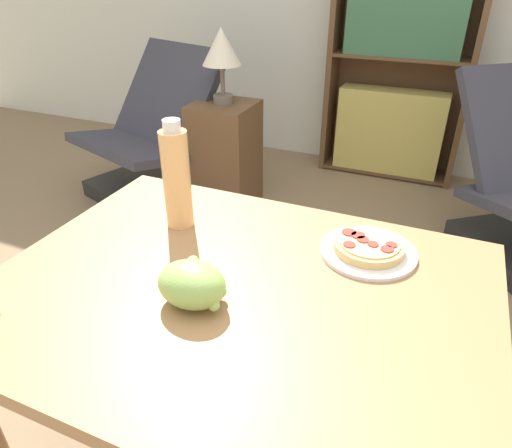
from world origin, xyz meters
name	(u,v)px	position (x,y,z in m)	size (l,w,h in m)	color
dining_table	(238,325)	(-0.01, 0.03, 0.61)	(1.04, 0.79, 0.72)	#A37549
pizza_on_plate	(368,248)	(0.22, 0.26, 0.74)	(0.22, 0.22, 0.04)	white
grape_bunch	(193,285)	(-0.07, -0.05, 0.77)	(0.14, 0.12, 0.09)	#93BC5B
drink_bottle	(177,178)	(-0.26, 0.21, 0.85)	(0.07, 0.07, 0.28)	#EFB270
lounge_chair_near	(151,152)	(-1.32, 1.54, 0.29)	(0.88, 0.94, 0.88)	black
bookshelf	(399,68)	(-0.02, 2.47, 0.72)	(0.89, 0.25, 1.57)	brown
side_table	(225,156)	(-0.84, 1.59, 0.31)	(0.34, 0.34, 0.62)	brown
table_lamp	(222,50)	(-0.84, 1.59, 0.90)	(0.21, 0.21, 0.39)	#665B51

